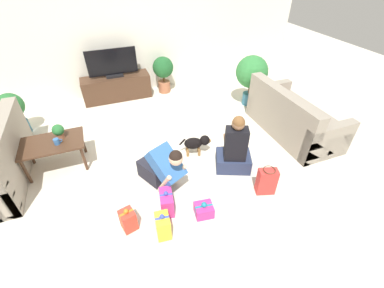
{
  "coord_description": "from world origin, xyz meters",
  "views": [
    {
      "loc": [
        -0.71,
        -3.24,
        2.77
      ],
      "look_at": [
        0.37,
        -0.43,
        0.45
      ],
      "focal_mm": 24.0,
      "sensor_mm": 36.0,
      "label": 1
    }
  ],
  "objects_px": {
    "potted_plant_corner_left": "(13,111)",
    "potted_plant_corner_right": "(252,73)",
    "person_kneeling": "(162,167)",
    "gift_bag_a": "(267,181)",
    "sofa_right": "(292,118)",
    "tv": "(113,65)",
    "gift_box_c": "(128,220)",
    "dog": "(197,143)",
    "gift_box_a": "(167,202)",
    "gift_box_d": "(163,226)",
    "person_sitting": "(235,151)",
    "coffee_table": "(52,145)",
    "mug": "(57,141)",
    "tv_console": "(117,88)",
    "gift_box_b": "(204,210)",
    "potted_plant_back_right": "(163,71)",
    "tabletop_plant": "(58,131)"
  },
  "relations": [
    {
      "from": "potted_plant_corner_right",
      "to": "gift_box_b",
      "type": "relative_size",
      "value": 4.15
    },
    {
      "from": "tv",
      "to": "potted_plant_corner_right",
      "type": "height_order",
      "value": "tv"
    },
    {
      "from": "dog",
      "to": "gift_box_b",
      "type": "bearing_deg",
      "value": 178.0
    },
    {
      "from": "sofa_right",
      "to": "tv",
      "type": "height_order",
      "value": "tv"
    },
    {
      "from": "gift_bag_a",
      "to": "person_sitting",
      "type": "bearing_deg",
      "value": 107.21
    },
    {
      "from": "gift_box_a",
      "to": "tabletop_plant",
      "type": "bearing_deg",
      "value": 128.57
    },
    {
      "from": "sofa_right",
      "to": "tabletop_plant",
      "type": "xyz_separation_m",
      "value": [
        -3.85,
        0.6,
        0.28
      ]
    },
    {
      "from": "person_kneeling",
      "to": "gift_bag_a",
      "type": "bearing_deg",
      "value": -52.74
    },
    {
      "from": "gift_box_a",
      "to": "gift_bag_a",
      "type": "height_order",
      "value": "gift_bag_a"
    },
    {
      "from": "tv_console",
      "to": "potted_plant_back_right",
      "type": "xyz_separation_m",
      "value": [
        1.08,
        -0.05,
        0.26
      ]
    },
    {
      "from": "coffee_table",
      "to": "potted_plant_back_right",
      "type": "distance_m",
      "value": 3.02
    },
    {
      "from": "mug",
      "to": "tabletop_plant",
      "type": "xyz_separation_m",
      "value": [
        0.04,
        0.16,
        0.08
      ]
    },
    {
      "from": "gift_box_b",
      "to": "tabletop_plant",
      "type": "relative_size",
      "value": 1.15
    },
    {
      "from": "sofa_right",
      "to": "potted_plant_back_right",
      "type": "bearing_deg",
      "value": 34.35
    },
    {
      "from": "person_kneeling",
      "to": "gift_box_a",
      "type": "height_order",
      "value": "person_kneeling"
    },
    {
      "from": "sofa_right",
      "to": "tv",
      "type": "xyz_separation_m",
      "value": [
        -2.78,
        2.53,
        0.47
      ]
    },
    {
      "from": "coffee_table",
      "to": "person_kneeling",
      "type": "height_order",
      "value": "person_kneeling"
    },
    {
      "from": "tabletop_plant",
      "to": "person_sitting",
      "type": "bearing_deg",
      "value": -24.53
    },
    {
      "from": "dog",
      "to": "person_kneeling",
      "type": "bearing_deg",
      "value": 139.17
    },
    {
      "from": "sofa_right",
      "to": "gift_box_c",
      "type": "xyz_separation_m",
      "value": [
        -3.15,
        -1.0,
        -0.17
      ]
    },
    {
      "from": "tv_console",
      "to": "gift_bag_a",
      "type": "relative_size",
      "value": 3.42
    },
    {
      "from": "potted_plant_back_right",
      "to": "potted_plant_corner_left",
      "type": "relative_size",
      "value": 1.05
    },
    {
      "from": "sofa_right",
      "to": "gift_box_a",
      "type": "xyz_separation_m",
      "value": [
        -2.64,
        -0.91,
        -0.16
      ]
    },
    {
      "from": "potted_plant_corner_right",
      "to": "gift_box_b",
      "type": "bearing_deg",
      "value": -130.95
    },
    {
      "from": "mug",
      "to": "person_kneeling",
      "type": "bearing_deg",
      "value": -33.76
    },
    {
      "from": "gift_box_a",
      "to": "gift_box_d",
      "type": "relative_size",
      "value": 0.98
    },
    {
      "from": "sofa_right",
      "to": "coffee_table",
      "type": "bearing_deg",
      "value": 82.57
    },
    {
      "from": "tv",
      "to": "person_kneeling",
      "type": "relative_size",
      "value": 1.24
    },
    {
      "from": "gift_bag_a",
      "to": "gift_box_c",
      "type": "bearing_deg",
      "value": 177.01
    },
    {
      "from": "gift_box_d",
      "to": "gift_bag_a",
      "type": "relative_size",
      "value": 0.84
    },
    {
      "from": "tv_console",
      "to": "gift_box_a",
      "type": "relative_size",
      "value": 4.19
    },
    {
      "from": "potted_plant_corner_right",
      "to": "person_kneeling",
      "type": "distance_m",
      "value": 2.96
    },
    {
      "from": "potted_plant_corner_left",
      "to": "tabletop_plant",
      "type": "height_order",
      "value": "potted_plant_corner_left"
    },
    {
      "from": "potted_plant_back_right",
      "to": "potted_plant_corner_right",
      "type": "bearing_deg",
      "value": -38.77
    },
    {
      "from": "gift_box_a",
      "to": "sofa_right",
      "type": "bearing_deg",
      "value": 19.0
    },
    {
      "from": "sofa_right",
      "to": "coffee_table",
      "type": "xyz_separation_m",
      "value": [
        -3.98,
        0.52,
        0.1
      ]
    },
    {
      "from": "tv",
      "to": "dog",
      "type": "xyz_separation_m",
      "value": [
        0.93,
        -2.5,
        -0.56
      ]
    },
    {
      "from": "tv",
      "to": "gift_box_b",
      "type": "xyz_separation_m",
      "value": [
        0.56,
        -3.68,
        -0.7
      ]
    },
    {
      "from": "potted_plant_corner_left",
      "to": "potted_plant_corner_right",
      "type": "bearing_deg",
      "value": -6.8
    },
    {
      "from": "coffee_table",
      "to": "gift_box_d",
      "type": "distance_m",
      "value": 2.14
    },
    {
      "from": "gift_box_d",
      "to": "coffee_table",
      "type": "bearing_deg",
      "value": 124.37
    },
    {
      "from": "dog",
      "to": "mug",
      "type": "relative_size",
      "value": 4.27
    },
    {
      "from": "tv",
      "to": "gift_box_a",
      "type": "distance_m",
      "value": 3.5
    },
    {
      "from": "tabletop_plant",
      "to": "gift_box_d",
      "type": "bearing_deg",
      "value": -59.92
    },
    {
      "from": "tv",
      "to": "gift_bag_a",
      "type": "height_order",
      "value": "tv"
    },
    {
      "from": "tv",
      "to": "gift_box_a",
      "type": "height_order",
      "value": "tv"
    },
    {
      "from": "person_kneeling",
      "to": "gift_bag_a",
      "type": "distance_m",
      "value": 1.46
    },
    {
      "from": "person_sitting",
      "to": "dog",
      "type": "distance_m",
      "value": 0.67
    },
    {
      "from": "gift_box_a",
      "to": "tv_console",
      "type": "bearing_deg",
      "value": 92.23
    },
    {
      "from": "dog",
      "to": "gift_box_d",
      "type": "xyz_separation_m",
      "value": [
        -0.94,
        -1.27,
        -0.07
      ]
    }
  ]
}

